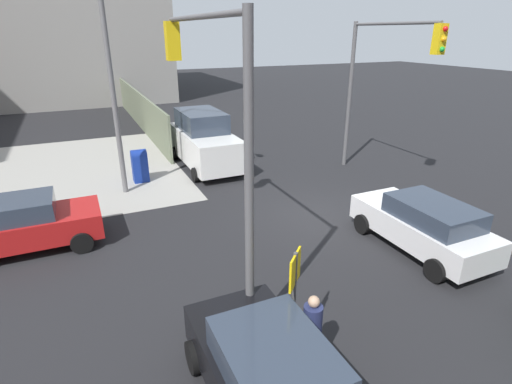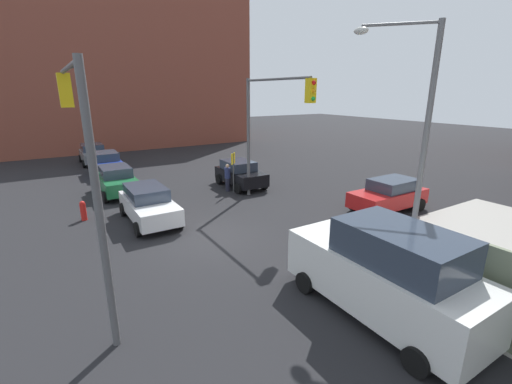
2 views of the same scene
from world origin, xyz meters
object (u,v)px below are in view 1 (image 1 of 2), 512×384
Objects in this scene: pedestrian_crossing at (312,332)px; hatchback_red at (24,224)px; mailbox_blue at (140,165)px; sedan_black at (269,373)px; traffic_signal_se_corner at (380,71)px; street_lamp_corner at (118,73)px; traffic_signal_nw_corner at (210,104)px; sedan_white at (424,224)px; van_white_delivery at (204,140)px.

hatchback_red is at bearing 177.96° from pedestrian_crossing.
mailbox_blue is 0.37× the size of sedan_black.
traffic_signal_se_corner reaches higher than pedestrian_crossing.
street_lamp_corner is (2.31, 10.05, 0.10)m from traffic_signal_se_corner.
traffic_signal_nw_corner is at bearing 154.23° from pedestrian_crossing.
traffic_signal_se_corner is 1.59× the size of hatchback_red.
mailbox_blue is 0.35× the size of hatchback_red.
mailbox_blue is at bearing 148.30° from pedestrian_crossing.
street_lamp_corner is 1.83× the size of sedan_white.
traffic_signal_nw_corner is at bearing -6.62° from sedan_black.
traffic_signal_nw_corner reaches higher than van_white_delivery.
sedan_white is 10.91m from van_white_delivery.
hatchback_red is at bearing 126.86° from van_white_delivery.
street_lamp_corner is at bearing 156.51° from mailbox_blue.
traffic_signal_se_corner is 10.32m from street_lamp_corner.
mailbox_blue is at bearing 105.64° from van_white_delivery.
mailbox_blue is 0.86× the size of pedestrian_crossing.
traffic_signal_nw_corner reaches higher than hatchback_red.
street_lamp_corner is 1.48× the size of van_white_delivery.
mailbox_blue is (1.28, -0.55, -3.94)m from street_lamp_corner.
street_lamp_corner is 4.18m from mailbox_blue.
van_white_delivery is 3.25× the size of pedestrian_crossing.
hatchback_red is at bearing 138.19° from mailbox_blue.
traffic_signal_nw_corner is 9.44m from mailbox_blue.
mailbox_blue is 0.26× the size of van_white_delivery.
traffic_signal_se_corner reaches higher than hatchback_red.
street_lamp_corner is at bearing 151.88° from pedestrian_crossing.
hatchback_red is at bearing 27.40° from sedan_black.
sedan_black is (-3.05, 6.56, -0.00)m from sedan_white.
mailbox_blue is at bearing -41.81° from hatchback_red.
mailbox_blue is 12.52m from sedan_black.
mailbox_blue is 11.54m from sedan_white.
mailbox_blue is (8.60, 0.50, -3.87)m from traffic_signal_nw_corner.
hatchback_red is 0.93× the size of sedan_white.
mailbox_blue is at bearing 0.21° from sedan_black.
van_white_delivery is at bearing -53.14° from hatchback_red.
hatchback_red is 0.76× the size of van_white_delivery.
sedan_white is at bearing -114.64° from hatchback_red.
pedestrian_crossing is at bearing -170.71° from street_lamp_corner.
hatchback_red and sedan_white have the same top height.
traffic_signal_se_corner is at bearing -125.41° from van_white_delivery.
hatchback_red is 11.76m from sedan_white.
van_white_delivery reaches higher than mailbox_blue.
traffic_signal_nw_corner is 1.69× the size of sedan_black.
sedan_black reaches higher than mailbox_blue.
mailbox_blue is 6.12m from hatchback_red.
traffic_signal_nw_corner reaches higher than pedestrian_crossing.
traffic_signal_nw_corner is 7.40m from street_lamp_corner.
traffic_signal_se_corner is at bearing -110.67° from mailbox_blue.
traffic_signal_nw_corner is 4.55× the size of mailbox_blue.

